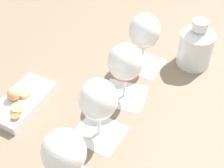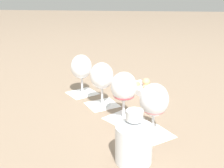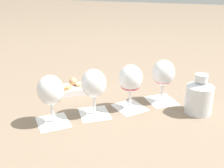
% 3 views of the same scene
% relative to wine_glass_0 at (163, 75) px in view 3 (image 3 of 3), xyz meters
% --- Properties ---
extents(ground_plane, '(8.00, 8.00, 0.00)m').
position_rel_wine_glass_0_xyz_m(ground_plane, '(0.16, 0.14, -0.11)').
color(ground_plane, '#7F6B56').
extents(tasting_card_0, '(0.15, 0.15, 0.00)m').
position_rel_wine_glass_0_xyz_m(tasting_card_0, '(0.00, 0.00, -0.11)').
color(tasting_card_0, white).
rests_on(tasting_card_0, ground_plane).
extents(tasting_card_1, '(0.15, 0.15, 0.00)m').
position_rel_wine_glass_0_xyz_m(tasting_card_1, '(0.11, 0.10, -0.11)').
color(tasting_card_1, white).
rests_on(tasting_card_1, ground_plane).
extents(tasting_card_2, '(0.15, 0.15, 0.00)m').
position_rel_wine_glass_0_xyz_m(tasting_card_2, '(0.21, 0.18, -0.11)').
color(tasting_card_2, white).
rests_on(tasting_card_2, ground_plane).
extents(tasting_card_3, '(0.15, 0.15, 0.00)m').
position_rel_wine_glass_0_xyz_m(tasting_card_3, '(0.33, 0.28, -0.11)').
color(tasting_card_3, white).
rests_on(tasting_card_3, ground_plane).
extents(wine_glass_0, '(0.09, 0.09, 0.17)m').
position_rel_wine_glass_0_xyz_m(wine_glass_0, '(0.00, 0.00, 0.00)').
color(wine_glass_0, white).
rests_on(wine_glass_0, tasting_card_0).
extents(wine_glass_1, '(0.09, 0.09, 0.17)m').
position_rel_wine_glass_0_xyz_m(wine_glass_1, '(0.11, 0.10, 0.00)').
color(wine_glass_1, white).
rests_on(wine_glass_1, tasting_card_1).
extents(wine_glass_2, '(0.09, 0.09, 0.17)m').
position_rel_wine_glass_0_xyz_m(wine_glass_2, '(0.21, 0.18, -0.00)').
color(wine_glass_2, white).
rests_on(wine_glass_2, tasting_card_2).
extents(wine_glass_3, '(0.09, 0.09, 0.17)m').
position_rel_wine_glass_0_xyz_m(wine_glass_3, '(0.33, 0.28, 0.00)').
color(wine_glass_3, white).
rests_on(wine_glass_3, tasting_card_3).
extents(ceramic_vase, '(0.10, 0.10, 0.15)m').
position_rel_wine_glass_0_xyz_m(ceramic_vase, '(-0.14, 0.06, -0.05)').
color(ceramic_vase, silver).
rests_on(ceramic_vase, ground_plane).
extents(snack_dish, '(0.20, 0.18, 0.06)m').
position_rel_wine_glass_0_xyz_m(snack_dish, '(0.36, 0.02, -0.09)').
color(snack_dish, silver).
rests_on(snack_dish, ground_plane).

